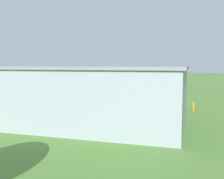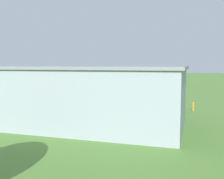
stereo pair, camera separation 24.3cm
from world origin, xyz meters
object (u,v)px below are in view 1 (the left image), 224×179
at_px(biplane, 125,84).
at_px(person_crossing_taxiway, 162,102).
at_px(car_yellow, 173,105).
at_px(car_red, 5,100).
at_px(hangar, 58,94).
at_px(person_beside_truck, 28,100).
at_px(person_watching_takeoff, 193,106).

xyz_separation_m(biplane, person_crossing_taxiway, (-11.20, 19.01, -1.80)).
distance_m(car_yellow, car_red, 33.01).
bearing_deg(biplane, car_yellow, 121.11).
distance_m(hangar, person_crossing_taxiway, 21.69).
xyz_separation_m(biplane, car_red, (19.73, 23.37, -1.81)).
bearing_deg(car_red, hangar, 144.56).
bearing_deg(person_beside_truck, person_crossing_taxiway, -172.11).
distance_m(person_watching_takeoff, person_crossing_taxiway, 6.39).
height_order(hangar, person_watching_takeoff, hangar).
xyz_separation_m(biplane, person_beside_truck, (14.89, 22.63, -1.81)).
height_order(car_red, person_watching_takeoff, car_red).
distance_m(biplane, car_red, 30.64).
xyz_separation_m(hangar, car_red, (18.27, -13.01, -2.99)).
xyz_separation_m(person_beside_truck, person_crossing_taxiway, (-26.09, -3.61, 0.01)).
bearing_deg(person_beside_truck, person_watching_takeoff, -179.37).
height_order(biplane, person_crossing_taxiway, biplane).
bearing_deg(car_red, person_beside_truck, -171.22).
xyz_separation_m(car_red, person_crossing_taxiway, (-30.92, -4.36, 0.01)).
xyz_separation_m(car_yellow, person_beside_truck, (28.14, 0.67, -0.01)).
height_order(car_yellow, car_red, car_yellow).
bearing_deg(biplane, person_watching_takeoff, 126.83).
bearing_deg(person_crossing_taxiway, car_red, 8.03).
distance_m(hangar, person_watching_takeoff, 23.18).
bearing_deg(biplane, person_beside_truck, 56.65).
height_order(person_beside_truck, person_watching_takeoff, person_beside_truck).
xyz_separation_m(hangar, person_beside_truck, (13.44, -13.75, -2.99)).
bearing_deg(car_yellow, biplane, -58.89).
height_order(biplane, car_red, biplane).
height_order(car_yellow, person_watching_takeoff, car_yellow).
relative_size(hangar, person_crossing_taxiway, 20.56).
bearing_deg(person_beside_truck, car_red, 8.78).
height_order(hangar, car_yellow, hangar).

